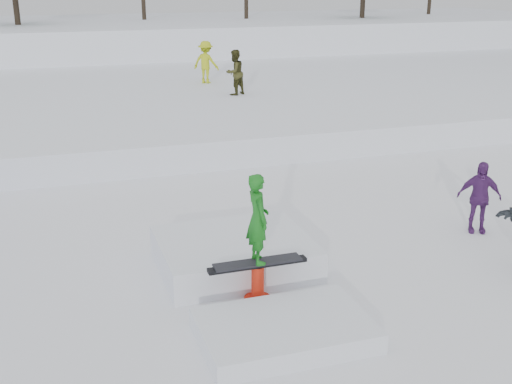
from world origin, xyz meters
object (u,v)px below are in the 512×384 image
object	(u,v)px
walker_olive	(235,72)
jib_rail_feature	(247,268)
spectator_purple	(479,197)
walker_ygreen	(206,62)

from	to	relation	value
walker_olive	jib_rail_feature	bearing A→B (deg)	44.77
walker_olive	spectator_purple	xyz separation A→B (m)	(1.45, -12.14, -0.87)
walker_olive	jib_rail_feature	world-z (taller)	walker_olive
spectator_purple	jib_rail_feature	bearing A→B (deg)	-145.09
spectator_purple	walker_ygreen	bearing A→B (deg)	122.64
walker_ygreen	walker_olive	bearing A→B (deg)	137.43
spectator_purple	jib_rail_feature	xyz separation A→B (m)	(-5.10, -0.81, -0.43)
walker_olive	spectator_purple	world-z (taller)	walker_olive
walker_ygreen	spectator_purple	world-z (taller)	walker_ygreen
walker_olive	walker_ygreen	bearing A→B (deg)	-112.89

